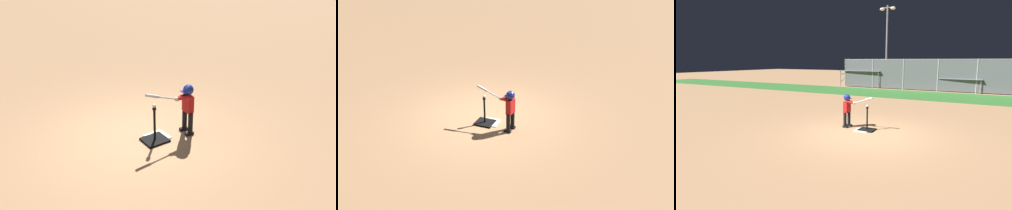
# 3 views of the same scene
# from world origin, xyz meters

# --- Properties ---
(ground_plane) EXTENTS (90.00, 90.00, 0.00)m
(ground_plane) POSITION_xyz_m (0.00, 0.00, 0.00)
(ground_plane) COLOR #AD7F56
(home_plate) EXTENTS (0.46, 0.46, 0.02)m
(home_plate) POSITION_xyz_m (-0.26, 0.29, 0.01)
(home_plate) COLOR white
(home_plate) RESTS_ON ground_plane
(batting_tee) EXTENTS (0.49, 0.44, 0.74)m
(batting_tee) POSITION_xyz_m (-0.13, 0.39, 0.09)
(batting_tee) COLOR black
(batting_tee) RESTS_ON ground_plane
(batter_child) EXTENTS (1.07, 0.35, 1.09)m
(batter_child) POSITION_xyz_m (-0.85, 0.47, 0.69)
(batter_child) COLOR black
(batter_child) RESTS_ON ground_plane
(baseball) EXTENTS (0.07, 0.07, 0.07)m
(baseball) POSITION_xyz_m (-0.13, 0.39, 0.78)
(baseball) COLOR white
(baseball) RESTS_ON batting_tee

